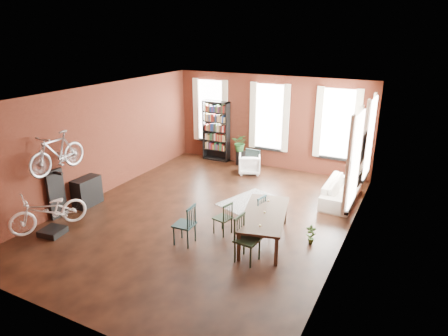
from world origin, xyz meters
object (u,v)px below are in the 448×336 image
Objects in this scene: dining_chair_b at (223,218)px; cream_sofa at (342,188)px; dining_chair_c at (247,240)px; bike_trainer at (53,232)px; plant_stand at (241,158)px; console_table at (87,192)px; bicycle_floor at (46,195)px; dining_chair_d at (268,215)px; white_armchair at (250,163)px; bookshelf at (216,131)px; dining_chair_a at (184,224)px; dining_table at (264,227)px.

dining_chair_b and cream_sofa have the same top height.
bike_trainer is at bearing 109.07° from dining_chair_c.
console_table is at bearing -114.95° from plant_stand.
bicycle_floor is at bearing 131.74° from cream_sofa.
bicycle_floor reaches higher than bike_trainer.
dining_chair_d is 1.22× the size of white_armchair.
bike_trainer is at bearing -73.29° from console_table.
bookshelf is 6.89m from bicycle_floor.
console_table is (-3.54, 0.54, -0.08)m from dining_chair_a.
dining_chair_a is at bearing 95.10° from dining_chair_c.
plant_stand is at bearing -70.09° from white_armchair.
console_table reaches higher than bike_trainer.
dining_chair_b reaches higher than console_table.
bookshelf reaches higher than bicycle_floor.
dining_chair_b is 0.37× the size of bookshelf.
bookshelf is 5.28m from cream_sofa.
dining_chair_c is 1.15× the size of dining_chair_d.
dining_chair_d is (0.93, 0.55, 0.03)m from dining_chair_b.
white_armchair is at bearing 92.49° from bicycle_floor.
plant_stand is (-0.62, 0.64, -0.10)m from white_armchair.
dining_chair_b is 1.08m from dining_chair_d.
bicycle_floor reaches higher than console_table.
bookshelf is 4.31× the size of bike_trainer.
dining_chair_b is 4.29m from white_armchair.
white_armchair is at bearing 74.22° from cream_sofa.
bicycle_floor is (-5.77, -5.15, 0.63)m from cream_sofa.
dining_table is at bearing -158.10° from dining_chair_d.
dining_table is 2.35× the size of dining_chair_d.
plant_stand is at bearing 43.04° from dining_chair_d.
console_table is 0.45× the size of bicycle_floor.
dining_chair_a reaches higher than dining_chair_d.
console_table is 1.53× the size of plant_stand.
white_armchair reaches higher than bike_trainer.
bookshelf reaches higher than dining_chair_a.
dining_chair_a is 1.09× the size of dining_chair_d.
plant_stand is (-3.87, 1.57, -0.15)m from cream_sofa.
white_armchair is 0.90m from plant_stand.
dining_chair_c is 1.94× the size of plant_stand.
bookshelf reaches higher than bike_trainer.
white_armchair is 1.39× the size of plant_stand.
bike_trainer is at bearing -169.55° from dining_table.
dining_chair_a is 4.99m from white_armchair.
dining_chair_d reaches higher than white_armchair.
bookshelf is at bearing 71.05° from cream_sofa.
dining_chair_d is 5.22m from bicycle_floor.
dining_chair_b is at bearing 146.51° from cream_sofa.
dining_chair_b is at bearing 52.84° from bicycle_floor.
console_table reaches higher than white_armchair.
dining_table is 1.02m from dining_chair_b.
bicycle_floor is (-3.07, -1.11, 0.56)m from dining_chair_a.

